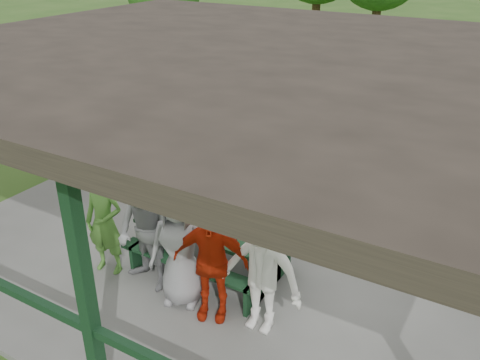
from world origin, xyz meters
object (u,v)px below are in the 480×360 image
Objects in this scene: contestant_white_fedora at (260,270)px; spectator_grey at (374,175)px; contestant_grey_left at (145,232)px; pickup_truck at (401,102)px; contestant_red at (211,262)px; farm_trailer at (288,78)px; spectator_blue at (237,137)px; spectator_lblue at (278,158)px; contestant_green at (105,222)px; picnic_table_near at (211,244)px; contestant_grey_mid at (180,247)px; picnic_table_far at (282,195)px.

spectator_grey is at bearing 85.26° from contestant_white_fedora.
contestant_grey_left is 0.33× the size of pickup_truck.
farm_trailer is (-3.86, 10.41, -0.35)m from contestant_red.
spectator_lblue is at bearing 170.73° from spectator_blue.
contestant_green is 0.48× the size of farm_trailer.
picnic_table_near is at bearing -164.30° from pickup_truck.
spectator_lblue is (-0.27, 3.54, -0.05)m from contestant_grey_mid.
picnic_table_near is 2.77m from spectator_lblue.
farm_trailer is (-4.88, 6.60, -0.31)m from spectator_grey.
pickup_truck is at bearing 64.72° from contestant_green.
pickup_truck is (0.51, 6.26, 0.18)m from picnic_table_far.
spectator_grey is at bearing 72.30° from contestant_grey_left.
spectator_grey is 5.37m from pickup_truck.
spectator_grey is 8.21m from farm_trailer.
spectator_lblue is (-0.22, 2.73, 0.37)m from picnic_table_near.
farm_trailer is at bearing 90.39° from contestant_grey_mid.
contestant_grey_left reaches higher than contestant_red.
spectator_blue is at bearing -78.81° from farm_trailer.
contestant_green is at bearing -119.84° from picnic_table_far.
contestant_grey_mid reaches higher than picnic_table_near.
spectator_grey is (1.54, 3.76, -0.07)m from contestant_grey_mid.
contestant_grey_mid reaches higher than spectator_grey.
contestant_grey_left is at bearing 75.91° from spectator_lblue.
contestant_grey_mid is at bearing -163.52° from pickup_truck.
contestant_red is at bearing 133.12° from spectator_blue.
spectator_lblue is at bearing 113.37° from contestant_white_fedora.
spectator_blue is (-2.81, 4.13, -0.13)m from contestant_white_fedora.
contestant_green reaches higher than pickup_truck.
spectator_grey reaches higher than picnic_table_far.
contestant_grey_left reaches higher than contestant_green.
spectator_blue is (-1.54, 3.37, 0.33)m from picnic_table_near.
spectator_lblue is at bearing 121.48° from picnic_table_far.
spectator_lblue is 0.47× the size of farm_trailer.
picnic_table_far is at bearing 77.51° from contestant_red.
contestant_red is (0.35, -2.86, 0.39)m from picnic_table_far.
contestant_red is 1.04× the size of spectator_lblue.
contestant_white_fedora is at bearing 64.19° from spectator_grey.
farm_trailer is at bearing 90.86° from contestant_red.
contestant_white_fedora reaches higher than contestant_grey_mid.
picnic_table_far is 0.78× the size of farm_trailer.
contestant_green is (-1.60, -2.79, 0.37)m from picnic_table_far.
contestant_green reaches higher than picnic_table_far.
picnic_table_far is at bearing 86.23° from contestant_grey_left.
contestant_green is 3.71m from spectator_lblue.
contestant_green is 4.78m from spectator_grey.
contestant_red reaches higher than picnic_table_near.
contestant_grey_left is 3.54m from spectator_lblue.
picnic_table_far is 1.73× the size of spectator_blue.
spectator_lblue is 1.47m from spectator_blue.
spectator_lblue is (-1.49, 3.50, -0.09)m from contestant_white_fedora.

